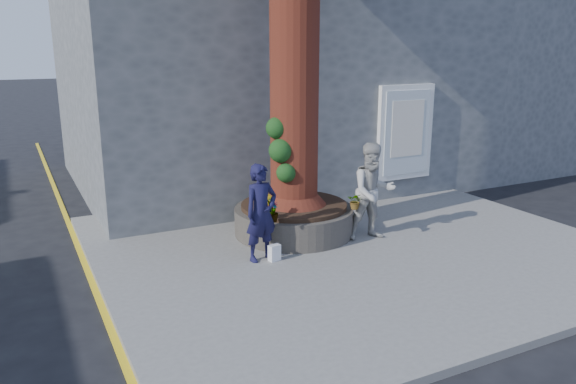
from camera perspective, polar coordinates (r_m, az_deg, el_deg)
name	(u,v)px	position (r m, az deg, el deg)	size (l,w,h in m)	color
ground	(307,284)	(9.05, 1.91, -9.33)	(120.00, 120.00, 0.00)	black
pavement	(352,246)	(10.54, 6.51, -5.48)	(9.00, 8.00, 0.12)	slate
yellow_line	(98,297)	(9.08, -18.77, -10.06)	(0.10, 30.00, 0.01)	yellow
stone_shop	(263,64)	(15.83, -2.58, 12.86)	(10.30, 8.30, 6.30)	#535759
neighbour_shop	(479,65)	(20.45, 18.82, 12.11)	(6.00, 8.00, 6.00)	#535759
planter	(294,219)	(10.91, 0.61, -2.72)	(2.30, 2.30, 0.60)	black
man	(261,213)	(9.43, -2.75, -2.13)	(0.61, 0.40, 1.67)	#141334
woman	(373,192)	(10.55, 8.62, 0.03)	(0.89, 0.69, 1.83)	#ACAAA5
shopping_bag	(274,253)	(9.60, -1.39, -6.19)	(0.20, 0.12, 0.28)	white
plant_a	(273,211)	(9.67, -1.56, -1.90)	(0.21, 0.14, 0.40)	gray
plant_b	(268,207)	(9.85, -2.08, -1.51)	(0.23, 0.23, 0.42)	gray
plant_c	(273,212)	(9.68, -1.56, -2.01)	(0.20, 0.20, 0.36)	gray
plant_d	(356,201)	(10.49, 6.88, -0.90)	(0.28, 0.25, 0.32)	gray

